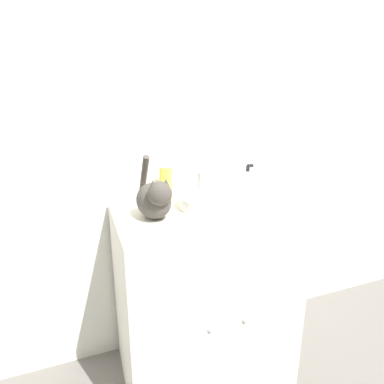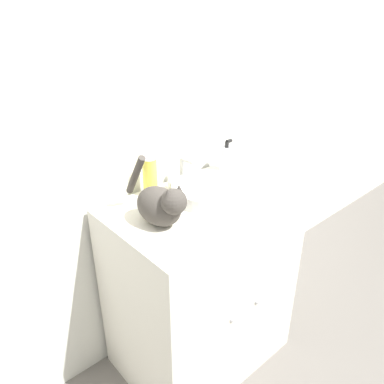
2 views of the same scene
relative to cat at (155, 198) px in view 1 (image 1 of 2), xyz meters
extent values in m
cube|color=silver|center=(0.23, 0.34, 0.27)|extent=(6.00, 0.05, 2.50)
cube|color=silver|center=(0.23, 0.02, -0.53)|extent=(0.79, 0.55, 0.89)
sphere|color=silver|center=(0.15, -0.26, -0.49)|extent=(0.02, 0.02, 0.02)
sphere|color=silver|center=(0.31, -0.26, -0.49)|extent=(0.02, 0.02, 0.02)
cylinder|color=white|center=(0.29, 0.05, -0.06)|extent=(0.32, 0.32, 0.06)
cylinder|color=silver|center=(0.29, 0.23, -0.02)|extent=(0.02, 0.02, 0.13)
cylinder|color=silver|center=(0.29, 0.18, 0.04)|extent=(0.02, 0.09, 0.02)
cylinder|color=white|center=(0.22, 0.23, -0.07)|extent=(0.03, 0.03, 0.03)
cylinder|color=white|center=(0.36, 0.23, -0.07)|extent=(0.03, 0.03, 0.03)
ellipsoid|color=#47423D|center=(0.00, 0.01, -0.01)|extent=(0.16, 0.21, 0.15)
sphere|color=#47423D|center=(0.00, -0.07, 0.04)|extent=(0.10, 0.10, 0.10)
cone|color=#47423D|center=(-0.02, -0.07, 0.08)|extent=(0.04, 0.04, 0.04)
cone|color=#47423D|center=(0.03, -0.07, 0.08)|extent=(0.04, 0.04, 0.04)
cylinder|color=#47423D|center=(-0.01, 0.15, 0.07)|extent=(0.04, 0.13, 0.19)
cylinder|color=silver|center=(0.56, 0.20, -0.02)|extent=(0.07, 0.07, 0.13)
cylinder|color=black|center=(0.56, 0.20, 0.05)|extent=(0.02, 0.02, 0.03)
cylinder|color=black|center=(0.57, 0.20, 0.07)|extent=(0.03, 0.02, 0.02)
cylinder|color=#EADB4C|center=(0.11, 0.23, 0.00)|extent=(0.06, 0.06, 0.17)
cone|color=white|center=(0.11, 0.23, 0.10)|extent=(0.06, 0.06, 0.04)
camera|label=1|loc=(-0.27, -1.17, 0.36)|focal=28.00mm
camera|label=2|loc=(-0.73, -1.01, 0.67)|focal=35.00mm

